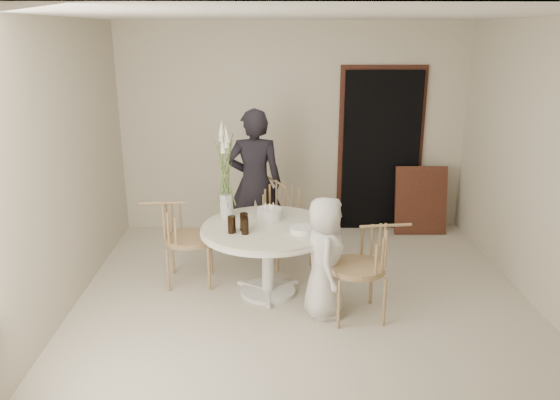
{
  "coord_description": "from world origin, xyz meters",
  "views": [
    {
      "loc": [
        -0.35,
        -4.82,
        2.58
      ],
      "look_at": [
        -0.23,
        0.3,
        0.98
      ],
      "focal_mm": 35.0,
      "sensor_mm": 36.0,
      "label": 1
    }
  ],
  "objects_px": {
    "boy": "(324,258)",
    "table": "(268,237)",
    "girl": "(255,183)",
    "chair_right": "(371,257)",
    "flower_vase": "(226,173)",
    "chair_far": "(281,210)",
    "birthday_cake": "(269,214)",
    "chair_left": "(176,230)"
  },
  "relations": [
    {
      "from": "chair_far",
      "to": "chair_right",
      "type": "xyz_separation_m",
      "value": [
        0.79,
        -1.37,
        -0.01
      ]
    },
    {
      "from": "boy",
      "to": "birthday_cake",
      "type": "height_order",
      "value": "boy"
    },
    {
      "from": "table",
      "to": "chair_right",
      "type": "height_order",
      "value": "chair_right"
    },
    {
      "from": "boy",
      "to": "flower_vase",
      "type": "distance_m",
      "value": 1.34
    },
    {
      "from": "chair_far",
      "to": "flower_vase",
      "type": "bearing_deg",
      "value": -156.54
    },
    {
      "from": "birthday_cake",
      "to": "flower_vase",
      "type": "bearing_deg",
      "value": 169.84
    },
    {
      "from": "chair_right",
      "to": "chair_far",
      "type": "bearing_deg",
      "value": -155.86
    },
    {
      "from": "chair_far",
      "to": "flower_vase",
      "type": "xyz_separation_m",
      "value": [
        -0.58,
        -0.64,
        0.61
      ]
    },
    {
      "from": "chair_left",
      "to": "girl",
      "type": "bearing_deg",
      "value": -48.4
    },
    {
      "from": "chair_far",
      "to": "chair_left",
      "type": "xyz_separation_m",
      "value": [
        -1.11,
        -0.62,
        -0.01
      ]
    },
    {
      "from": "chair_far",
      "to": "boy",
      "type": "distance_m",
      "value": 1.4
    },
    {
      "from": "boy",
      "to": "table",
      "type": "bearing_deg",
      "value": 49.86
    },
    {
      "from": "table",
      "to": "flower_vase",
      "type": "distance_m",
      "value": 0.77
    },
    {
      "from": "flower_vase",
      "to": "table",
      "type": "bearing_deg",
      "value": -31.76
    },
    {
      "from": "chair_far",
      "to": "birthday_cake",
      "type": "relative_size",
      "value": 3.64
    },
    {
      "from": "chair_left",
      "to": "girl",
      "type": "xyz_separation_m",
      "value": [
        0.8,
        0.78,
        0.29
      ]
    },
    {
      "from": "boy",
      "to": "birthday_cake",
      "type": "relative_size",
      "value": 4.57
    },
    {
      "from": "chair_right",
      "to": "boy",
      "type": "xyz_separation_m",
      "value": [
        -0.42,
        0.02,
        -0.01
      ]
    },
    {
      "from": "boy",
      "to": "flower_vase",
      "type": "xyz_separation_m",
      "value": [
        -0.94,
        0.71,
        0.63
      ]
    },
    {
      "from": "chair_right",
      "to": "flower_vase",
      "type": "distance_m",
      "value": 1.67
    },
    {
      "from": "girl",
      "to": "boy",
      "type": "relative_size",
      "value": 1.51
    },
    {
      "from": "chair_left",
      "to": "birthday_cake",
      "type": "bearing_deg",
      "value": -98.03
    },
    {
      "from": "chair_left",
      "to": "girl",
      "type": "relative_size",
      "value": 0.52
    },
    {
      "from": "chair_left",
      "to": "flower_vase",
      "type": "xyz_separation_m",
      "value": [
        0.53,
        -0.02,
        0.62
      ]
    },
    {
      "from": "table",
      "to": "flower_vase",
      "type": "height_order",
      "value": "flower_vase"
    },
    {
      "from": "birthday_cake",
      "to": "flower_vase",
      "type": "xyz_separation_m",
      "value": [
        -0.44,
        0.08,
        0.42
      ]
    },
    {
      "from": "table",
      "to": "birthday_cake",
      "type": "height_order",
      "value": "birthday_cake"
    },
    {
      "from": "flower_vase",
      "to": "birthday_cake",
      "type": "bearing_deg",
      "value": -10.16
    },
    {
      "from": "table",
      "to": "girl",
      "type": "height_order",
      "value": "girl"
    },
    {
      "from": "boy",
      "to": "chair_right",
      "type": "bearing_deg",
      "value": -92.24
    },
    {
      "from": "chair_right",
      "to": "boy",
      "type": "height_order",
      "value": "boy"
    },
    {
      "from": "girl",
      "to": "birthday_cake",
      "type": "bearing_deg",
      "value": 102.2
    },
    {
      "from": "chair_far",
      "to": "boy",
      "type": "xyz_separation_m",
      "value": [
        0.36,
        -1.35,
        -0.02
      ]
    },
    {
      "from": "table",
      "to": "boy",
      "type": "relative_size",
      "value": 1.15
    },
    {
      "from": "boy",
      "to": "birthday_cake",
      "type": "distance_m",
      "value": 0.83
    },
    {
      "from": "girl",
      "to": "flower_vase",
      "type": "relative_size",
      "value": 1.73
    },
    {
      "from": "birthday_cake",
      "to": "chair_left",
      "type": "bearing_deg",
      "value": 174.47
    },
    {
      "from": "girl",
      "to": "flower_vase",
      "type": "bearing_deg",
      "value": 72.49
    },
    {
      "from": "chair_far",
      "to": "birthday_cake",
      "type": "bearing_deg",
      "value": -125.31
    },
    {
      "from": "table",
      "to": "chair_far",
      "type": "distance_m",
      "value": 0.91
    },
    {
      "from": "chair_left",
      "to": "birthday_cake",
      "type": "relative_size",
      "value": 3.59
    },
    {
      "from": "chair_far",
      "to": "girl",
      "type": "distance_m",
      "value": 0.44
    }
  ]
}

